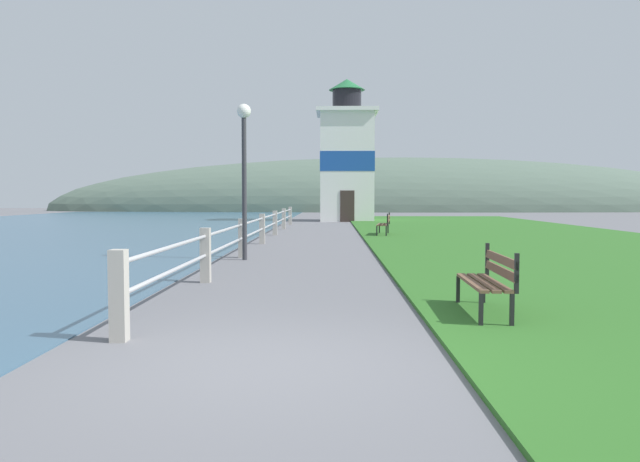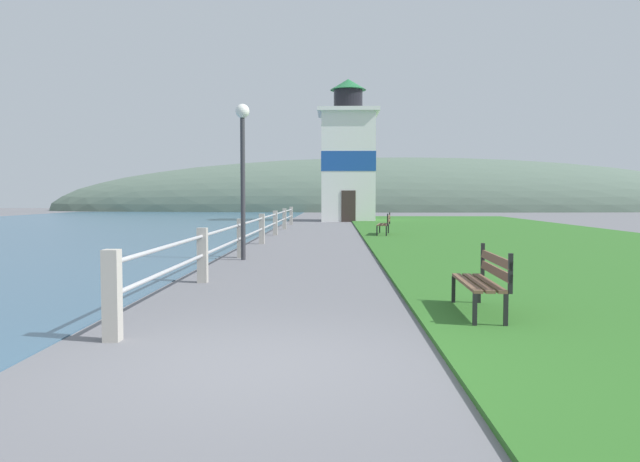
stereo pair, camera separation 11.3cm
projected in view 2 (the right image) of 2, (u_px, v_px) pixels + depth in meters
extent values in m
plane|color=slate|center=(256.00, 366.00, 5.95)|extent=(160.00, 160.00, 0.00)
cube|color=#2D6623|center=(525.00, 239.00, 23.17)|extent=(12.00, 52.32, 0.06)
cube|color=#A8A399|center=(112.00, 295.00, 6.96)|extent=(0.18, 0.18, 1.03)
cube|color=#A8A399|center=(203.00, 255.00, 11.73)|extent=(0.18, 0.18, 1.03)
cube|color=#A8A399|center=(241.00, 238.00, 16.49)|extent=(0.18, 0.18, 1.03)
cube|color=#A8A399|center=(262.00, 229.00, 21.26)|extent=(0.18, 0.18, 1.03)
cube|color=#A8A399|center=(275.00, 223.00, 26.03)|extent=(0.18, 0.18, 1.03)
cube|color=#A8A399|center=(284.00, 219.00, 30.79)|extent=(0.18, 0.18, 1.03)
cube|color=#A8A399|center=(291.00, 216.00, 35.56)|extent=(0.18, 0.18, 1.03)
cylinder|color=#B2B2B7|center=(262.00, 218.00, 21.24)|extent=(0.06, 28.65, 0.06)
cylinder|color=#B2B2B7|center=(262.00, 229.00, 21.26)|extent=(0.06, 28.65, 0.06)
cube|color=brown|center=(466.00, 283.00, 8.34)|extent=(0.17, 1.69, 0.04)
cube|color=brown|center=(477.00, 283.00, 8.34)|extent=(0.17, 1.69, 0.04)
cube|color=brown|center=(488.00, 283.00, 8.33)|extent=(0.17, 1.69, 0.04)
cube|color=brown|center=(495.00, 259.00, 8.31)|extent=(0.11, 1.69, 0.11)
cube|color=brown|center=(495.00, 271.00, 8.31)|extent=(0.11, 1.69, 0.11)
cube|color=black|center=(475.00, 312.00, 7.55)|extent=(0.05, 0.05, 0.45)
cube|color=black|center=(453.00, 291.00, 9.18)|extent=(0.05, 0.05, 0.45)
cube|color=black|center=(506.00, 312.00, 7.52)|extent=(0.05, 0.05, 0.45)
cube|color=black|center=(479.00, 292.00, 9.15)|extent=(0.05, 0.05, 0.45)
cube|color=black|center=(511.00, 274.00, 7.50)|extent=(0.05, 0.05, 0.49)
cube|color=black|center=(483.00, 260.00, 9.13)|extent=(0.05, 0.05, 0.49)
cube|color=brown|center=(379.00, 224.00, 25.60)|extent=(0.36, 1.94, 0.04)
cube|color=brown|center=(383.00, 225.00, 25.58)|extent=(0.36, 1.94, 0.04)
cube|color=brown|center=(386.00, 225.00, 25.56)|extent=(0.36, 1.94, 0.04)
cube|color=brown|center=(389.00, 217.00, 25.52)|extent=(0.30, 1.94, 0.11)
cube|color=brown|center=(389.00, 221.00, 25.53)|extent=(0.30, 1.94, 0.11)
cube|color=black|center=(377.00, 232.00, 24.68)|extent=(0.06, 0.06, 0.45)
cube|color=black|center=(380.00, 229.00, 26.55)|extent=(0.06, 0.06, 0.45)
cube|color=black|center=(386.00, 232.00, 24.63)|extent=(0.06, 0.06, 0.45)
cube|color=black|center=(388.00, 229.00, 26.50)|extent=(0.06, 0.06, 0.45)
cube|color=black|center=(388.00, 220.00, 24.59)|extent=(0.06, 0.06, 0.49)
cube|color=black|center=(390.00, 218.00, 26.46)|extent=(0.06, 0.06, 0.49)
cube|color=white|center=(348.00, 168.00, 41.13)|extent=(3.44, 3.44, 7.03)
cube|color=#194799|center=(348.00, 162.00, 41.11)|extent=(3.48, 3.48, 1.27)
cube|color=white|center=(348.00, 112.00, 40.93)|extent=(3.96, 3.96, 0.25)
cylinder|color=black|center=(348.00, 100.00, 40.88)|extent=(1.89, 1.89, 1.31)
cone|color=#23703D|center=(348.00, 85.00, 40.83)|extent=(2.37, 2.37, 0.72)
cube|color=#332823|center=(348.00, 206.00, 39.53)|extent=(0.90, 0.06, 2.00)
cylinder|color=#333338|center=(243.00, 189.00, 15.85)|extent=(0.12, 0.12, 3.60)
sphere|color=white|center=(242.00, 111.00, 15.74)|extent=(0.36, 0.36, 0.36)
ellipsoid|color=#566B5B|center=(399.00, 211.00, 70.52)|extent=(80.00, 16.00, 12.00)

